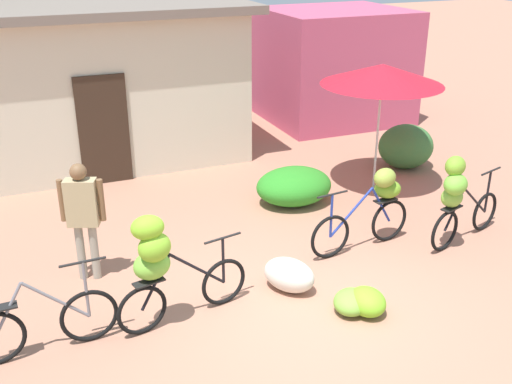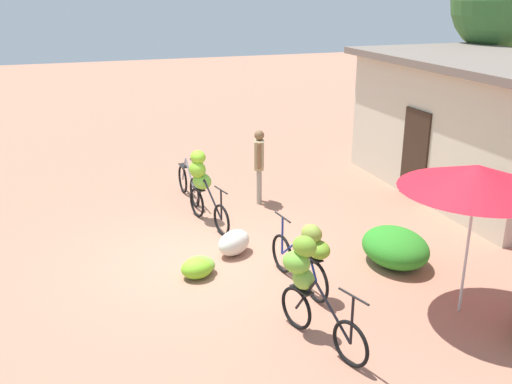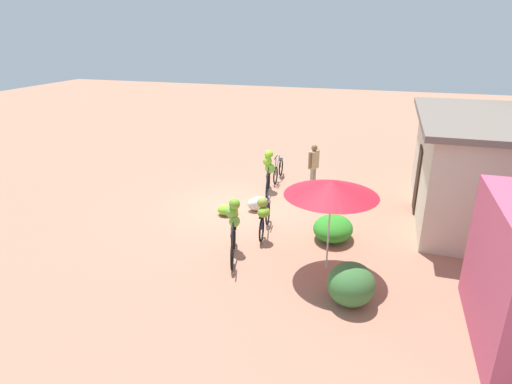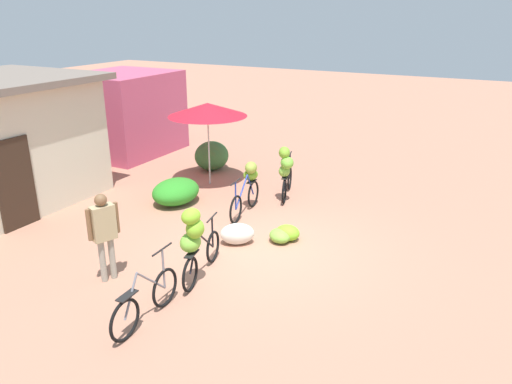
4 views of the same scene
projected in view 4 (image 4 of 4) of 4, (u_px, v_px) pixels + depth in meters
ground_plane at (262, 249)px, 10.01m from camera, size 60.00×60.00×0.00m
shop_pink at (125, 113)px, 16.48m from camera, size 3.20×2.80×2.64m
hedge_bush_front_left at (176, 191)px, 12.29m from camera, size 1.32×1.06×0.62m
hedge_bush_front_right at (212, 156)px, 14.87m from camera, size 1.09×0.98×0.86m
market_umbrella at (208, 110)px, 13.09m from camera, size 2.10×2.10×2.24m
bicycle_leftmost at (146, 301)px, 7.57m from camera, size 1.64×0.16×1.03m
bicycle_near_pile at (195, 239)px, 8.50m from camera, size 1.68×0.54×1.46m
bicycle_center_loaded at (248, 184)px, 11.70m from camera, size 1.72×0.43×1.19m
bicycle_by_shop at (286, 169)px, 12.33m from camera, size 1.61×0.69×1.42m
banana_pile_on_ground at (284, 234)px, 10.33m from camera, size 0.71×0.69×0.32m
produce_sack at (237, 234)px, 10.18m from camera, size 0.76×0.83×0.44m
person_vendor at (104, 228)px, 8.55m from camera, size 0.55×0.33×1.63m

